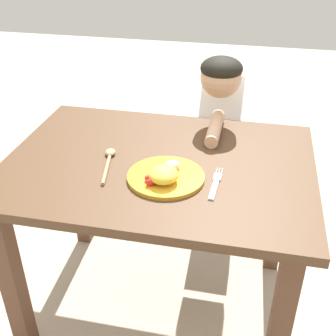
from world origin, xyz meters
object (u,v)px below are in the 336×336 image
(person, at_px, (219,143))
(spoon, at_px, (109,160))
(fork, at_px, (215,184))
(plate, at_px, (165,176))

(person, bearing_deg, spoon, 57.39)
(fork, height_order, spoon, spoon)
(plate, bearing_deg, person, 78.88)
(fork, xyz_separation_m, spoon, (-0.38, 0.07, 0.01))
(fork, bearing_deg, plate, 94.70)
(plate, xyz_separation_m, spoon, (-0.22, 0.08, -0.01))
(fork, relative_size, person, 0.20)
(spoon, xyz_separation_m, person, (0.33, 0.52, -0.17))
(fork, height_order, person, person)
(person, bearing_deg, plate, 78.88)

